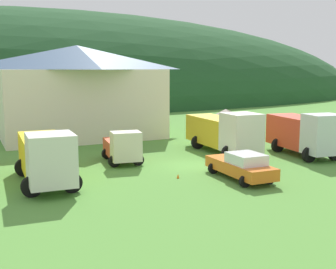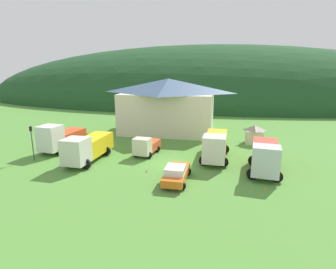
% 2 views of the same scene
% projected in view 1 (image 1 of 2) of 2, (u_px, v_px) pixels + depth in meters
% --- Properties ---
extents(ground_plane, '(200.00, 200.00, 0.00)m').
position_uv_depth(ground_plane, '(191.00, 166.00, 30.06)').
color(ground_plane, '#518C38').
extents(forested_hill_backdrop, '(155.36, 60.00, 35.65)m').
position_uv_depth(forested_hill_backdrop, '(42.00, 102.00, 86.41)').
color(forested_hill_backdrop, '#1E4723').
rests_on(forested_hill_backdrop, ground).
extents(depot_building, '(15.79, 11.84, 8.82)m').
position_uv_depth(depot_building, '(78.00, 90.00, 42.53)').
color(depot_building, silver).
rests_on(depot_building, ground).
extents(play_shed_cream, '(2.49, 2.31, 2.62)m').
position_uv_depth(play_shed_cream, '(226.00, 122.00, 43.57)').
color(play_shed_cream, beige).
rests_on(play_shed_cream, ground).
extents(flatbed_truck_yellow, '(3.37, 8.05, 3.27)m').
position_uv_depth(flatbed_truck_yellow, '(46.00, 155.00, 24.99)').
color(flatbed_truck_yellow, silver).
rests_on(flatbed_truck_yellow, ground).
extents(light_truck_cream, '(2.80, 4.81, 2.39)m').
position_uv_depth(light_truck_cream, '(123.00, 147.00, 30.75)').
color(light_truck_cream, beige).
rests_on(light_truck_cream, ground).
extents(heavy_rig_striped, '(3.38, 8.34, 3.40)m').
position_uv_depth(heavy_rig_striped, '(224.00, 131.00, 34.17)').
color(heavy_rig_striped, silver).
rests_on(heavy_rig_striped, ground).
extents(tow_truck_silver, '(3.78, 7.00, 3.41)m').
position_uv_depth(tow_truck_silver, '(305.00, 132.00, 33.15)').
color(tow_truck_silver, silver).
rests_on(tow_truck_silver, ground).
extents(service_pickup_orange, '(2.41, 5.25, 1.66)m').
position_uv_depth(service_pickup_orange, '(241.00, 166.00, 26.27)').
color(service_pickup_orange, orange).
rests_on(service_pickup_orange, ground).
extents(traffic_cone_near_pickup, '(0.36, 0.36, 0.53)m').
position_uv_depth(traffic_cone_near_pickup, '(178.00, 178.00, 26.60)').
color(traffic_cone_near_pickup, orange).
rests_on(traffic_cone_near_pickup, ground).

